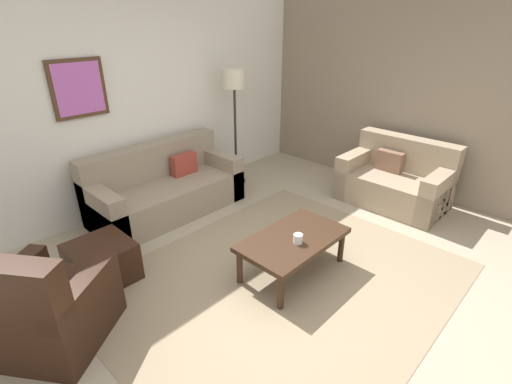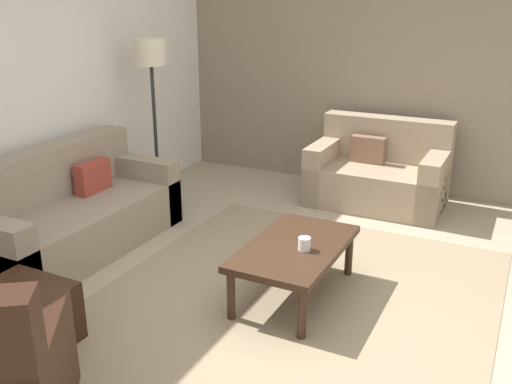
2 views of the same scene
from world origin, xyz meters
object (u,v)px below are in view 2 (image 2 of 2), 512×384
object	(u,v)px
lamp_standing	(152,69)
couch_loveseat	(379,175)
ottoman	(19,320)
cup	(304,244)
couch_main	(67,216)
coffee_table	(295,251)

from	to	relation	value
lamp_standing	couch_loveseat	bearing A→B (deg)	-63.00
ottoman	lamp_standing	size ratio (longest dim) A/B	0.33
ottoman	cup	bearing A→B (deg)	-45.64
ottoman	couch_main	bearing A→B (deg)	32.79
coffee_table	cup	world-z (taller)	cup
couch_main	coffee_table	size ratio (longest dim) A/B	1.78
coffee_table	cup	bearing A→B (deg)	-118.06
couch_main	couch_loveseat	size ratio (longest dim) A/B	1.43
couch_loveseat	couch_main	bearing A→B (deg)	138.51
couch_main	lamp_standing	distance (m)	1.72
couch_main	cup	bearing A→B (deg)	-88.12
couch_loveseat	ottoman	size ratio (longest dim) A/B	2.45
lamp_standing	ottoman	bearing A→B (deg)	-162.62
coffee_table	cup	xyz separation A→B (m)	(-0.05, -0.09, 0.10)
couch_main	lamp_standing	world-z (taller)	lamp_standing
coffee_table	lamp_standing	xyz separation A→B (m)	(1.19, 2.08, 1.05)
couch_main	couch_loveseat	bearing A→B (deg)	-41.49
couch_main	cup	distance (m)	2.18
ottoman	lamp_standing	world-z (taller)	lamp_standing
lamp_standing	couch_main	bearing A→B (deg)	179.67
cup	lamp_standing	world-z (taller)	lamp_standing
couch_loveseat	cup	world-z (taller)	couch_loveseat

